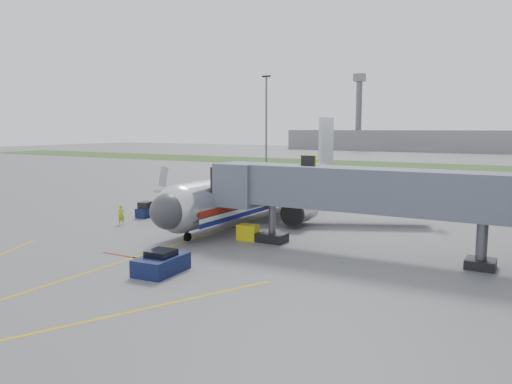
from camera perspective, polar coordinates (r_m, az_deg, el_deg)
The scene contains 16 objects.
ground at distance 38.53m, azimuth -9.65°, elevation -6.09°, with size 400.00×400.00×0.00m, color #565659.
grass_strip at distance 121.58m, azimuth 18.37°, elevation 2.78°, with size 300.00×25.00×0.01m, color #2D4C1E.
apron_markings at distance 33.34m, azimuth -17.83°, elevation -8.46°, with size 21.52×50.00×0.01m.
airliner at distance 50.57m, azimuth 1.31°, elevation 0.25°, with size 32.10×35.67×10.25m.
jet_bridge at distance 35.90m, azimuth 11.61°, elevation 0.13°, with size 25.30×4.00×6.90m.
light_mast_left at distance 112.63m, azimuth 1.18°, elevation 8.31°, with size 2.00×0.44×20.40m.
distant_terminal at distance 201.80m, azimuth 20.18°, elevation 5.51°, with size 120.00×14.00×8.00m, color slate.
control_tower at distance 204.31m, azimuth 11.68°, elevation 9.56°, with size 4.00×4.00×30.00m.
pushback_tug at distance 31.57m, azimuth -10.77°, elevation -8.01°, with size 2.34×3.58×1.43m.
baggage_tug at distance 51.27m, azimuth -12.47°, elevation -2.04°, with size 1.43×2.33×1.54m.
baggage_cart_a at distance 47.95m, azimuth -9.22°, elevation -2.46°, with size 1.74×1.74×1.57m.
baggage_cart_b at distance 53.65m, azimuth -2.25°, elevation -1.30°, with size 1.51×1.51×1.62m.
baggage_cart_c at distance 54.83m, azimuth -6.92°, elevation -1.20°, with size 1.77×1.77×1.55m.
belt_loader at distance 54.30m, azimuth -3.34°, elevation -1.58°, with size 1.61×4.04×1.93m.
ground_power_cart at distance 39.82m, azimuth -0.96°, elevation -4.65°, with size 1.66×1.21×1.25m.
ramp_worker at distance 47.57m, azimuth -15.14°, elevation -2.56°, with size 0.67×0.44×1.83m, color #ADC617.
Camera 1 is at (23.91, -28.87, 8.89)m, focal length 35.00 mm.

